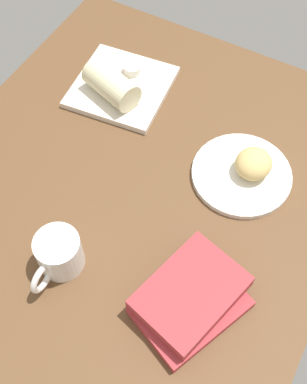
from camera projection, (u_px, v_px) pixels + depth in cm
name	position (u px, v px, depth cm)	size (l,w,h in cm)	color
dining_table	(129.00, 199.00, 109.24)	(110.00, 90.00, 4.00)	brown
round_plate	(241.00, 175.00, 109.53)	(22.28, 22.28, 1.40)	white
scone_pastry	(254.00, 164.00, 106.85)	(8.52, 7.92, 5.56)	#D5B66C
square_plate	(122.00, 87.00, 123.53)	(22.74, 22.74, 1.60)	silver
sauce_cup	(132.00, 68.00, 124.16)	(4.47, 4.47, 2.23)	silver
breakfast_wrap	(111.00, 85.00, 117.95)	(7.17, 7.17, 13.81)	beige
book_stack	(191.00, 299.00, 92.04)	(24.99, 20.92, 5.70)	#A53338
coffee_mug	(58.00, 254.00, 95.20)	(13.64, 9.02, 8.62)	white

